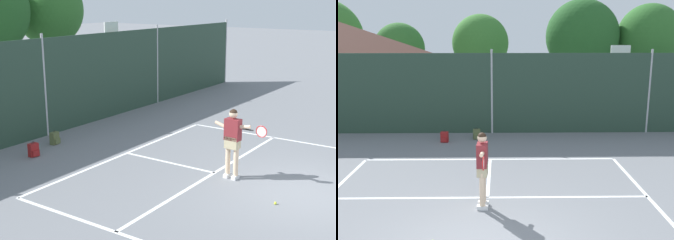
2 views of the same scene
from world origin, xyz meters
The scene contains 7 objects.
court_markings centered at (0.00, 0.65, 0.00)m, with size 8.30×11.10×0.01m.
chainlink_fence centered at (0.00, 9.00, 1.66)m, with size 26.09×0.09×3.46m.
basketball_hoop centered at (5.85, 11.10, 2.31)m, with size 0.90×0.67×3.55m.
treeline_backdrop centered at (-0.40, 20.36, 3.72)m, with size 27.20×4.66×6.41m.
tennis_player centered at (-0.08, 1.91, 1.11)m, with size 0.28×1.44×1.85m.
backpack_red centered at (-1.80, 7.60, 0.19)m, with size 0.30×0.26×0.46m.
backpack_olive centered at (-0.59, 8.00, 0.19)m, with size 0.30×0.27×0.46m.
Camera 2 is at (0.33, -6.57, 4.07)m, focal length 40.92 mm.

